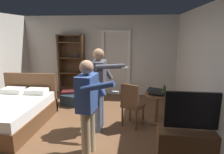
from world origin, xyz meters
TOP-DOWN VIEW (x-y plane):
  - ground_plane at (0.00, 0.00)m, footprint 6.14×6.14m
  - wall_back at (0.00, 2.85)m, footprint 5.21×0.12m
  - wall_right at (2.55, 0.00)m, footprint 0.12×5.82m
  - doorway_frame at (0.57, 2.77)m, footprint 0.93×0.08m
  - bed at (-1.51, 0.24)m, footprint 1.40×1.93m
  - bookshelf at (-0.88, 2.62)m, footprint 0.85×0.32m
  - tv_flatscreen at (2.19, -0.66)m, footprint 1.17×0.40m
  - side_table at (1.72, 0.74)m, footprint 0.57×0.57m
  - laptop at (1.68, 0.70)m, footprint 0.41×0.42m
  - bottle_on_table at (1.86, 0.66)m, footprint 0.06×0.06m
  - wooden_chair at (1.15, 0.49)m, footprint 0.57×0.57m
  - person_blue_shirt at (0.48, -0.64)m, footprint 0.69×0.63m
  - person_striped_shirt at (0.49, 0.30)m, footprint 0.74×0.60m
  - suitcase_dark at (-0.62, 1.57)m, footprint 0.54×0.42m
  - suitcase_small at (-0.63, 1.77)m, footprint 0.64×0.44m

SIDE VIEW (x-z plane):
  - ground_plane at x=0.00m, z-range 0.00..0.00m
  - suitcase_dark at x=-0.62m, z-range 0.00..0.31m
  - suitcase_small at x=-0.63m, z-range 0.00..0.37m
  - bed at x=-1.51m, z-range -0.21..0.81m
  - tv_flatscreen at x=2.19m, z-range -0.25..0.96m
  - side_table at x=1.72m, z-range 0.12..0.82m
  - wooden_chair at x=1.15m, z-range 0.05..1.04m
  - laptop at x=1.68m, z-range 0.68..0.83m
  - bottle_on_table at x=1.86m, z-range 0.68..0.93m
  - person_blue_shirt at x=0.48m, z-range 0.13..1.77m
  - person_striped_shirt at x=0.49m, z-range 0.15..1.89m
  - bookshelf at x=-0.88m, z-range 0.07..2.05m
  - doorway_frame at x=0.57m, z-range 0.16..2.29m
  - wall_back at x=0.00m, z-range 0.00..2.57m
  - wall_right at x=2.55m, z-range 0.00..2.57m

